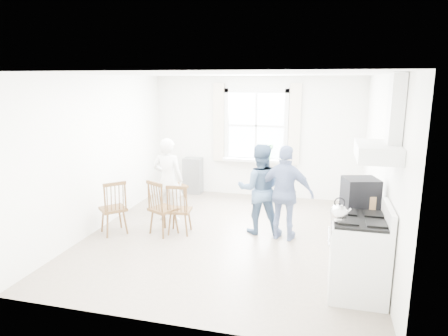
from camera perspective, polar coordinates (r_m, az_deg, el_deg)
room_shell at (r=6.27m, az=0.70°, el=1.31°), size 4.62×5.12×2.64m
window_assembly at (r=8.62m, az=4.57°, el=5.43°), size 1.88×0.24×1.70m
range_hood at (r=4.71m, az=21.83°, el=4.08°), size 0.45×0.76×0.94m
shelf_unit at (r=9.04m, az=-4.46°, el=-1.08°), size 0.40×0.30×0.80m
gas_stove at (r=5.08m, az=18.68°, el=-11.80°), size 0.68×0.76×1.12m
kettle at (r=4.72m, az=16.11°, el=-6.21°), size 0.20×0.20×0.28m
low_cabinet at (r=5.74m, az=18.88°, el=-9.30°), size 0.50×0.55×0.90m
stereo_stack at (r=5.48m, az=18.90°, el=-3.31°), size 0.51×0.48×0.37m
cardboard_box at (r=5.44m, az=19.21°, el=-4.53°), size 0.31×0.24×0.18m
windsor_chair_a at (r=6.58m, az=-6.61°, el=-5.18°), size 0.40×0.39×0.86m
windsor_chair_b at (r=6.60m, az=-9.36°, el=-4.85°), size 0.52×0.52×0.93m
windsor_chair_c at (r=6.77m, az=-15.38°, el=-4.74°), size 0.54×0.54×0.92m
person_left at (r=7.24m, az=-8.01°, el=-1.67°), size 0.56×0.56×1.52m
person_mid at (r=6.63m, az=5.09°, el=-3.00°), size 0.87×0.87×1.50m
person_right at (r=6.39m, az=8.78°, el=-3.58°), size 1.03×1.03×1.53m
potted_plant at (r=8.55m, az=6.44°, el=2.35°), size 0.22×0.22×0.34m
windsor_chair_d at (r=7.97m, az=-7.64°, el=-1.71°), size 0.55×0.55×0.95m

